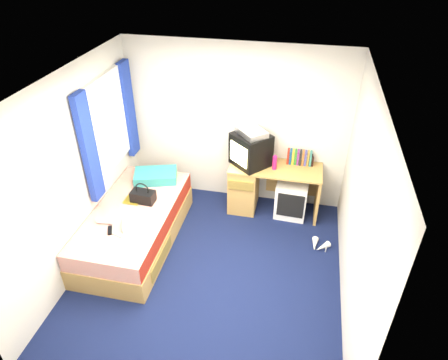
% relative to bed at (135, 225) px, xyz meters
% --- Properties ---
extents(ground, '(3.40, 3.40, 0.00)m').
position_rel_bed_xyz_m(ground, '(1.10, -0.34, -0.27)').
color(ground, '#0C1438').
rests_on(ground, ground).
extents(room_shell, '(3.40, 3.40, 3.40)m').
position_rel_bed_xyz_m(room_shell, '(1.10, -0.34, 1.18)').
color(room_shell, white).
rests_on(room_shell, ground).
extents(bed, '(1.01, 2.00, 0.54)m').
position_rel_bed_xyz_m(bed, '(0.00, 0.00, 0.00)').
color(bed, tan).
rests_on(bed, ground).
extents(pillow, '(0.68, 0.54, 0.13)m').
position_rel_bed_xyz_m(pillow, '(0.05, 0.73, 0.34)').
color(pillow, '#1A59AF').
rests_on(pillow, bed).
extents(desk, '(1.30, 0.55, 0.75)m').
position_rel_bed_xyz_m(desk, '(1.46, 1.10, 0.14)').
color(desk, tan).
rests_on(desk, ground).
extents(storage_cube, '(0.46, 0.46, 0.55)m').
position_rel_bed_xyz_m(storage_cube, '(2.00, 1.06, 0.01)').
color(storage_cube, white).
rests_on(storage_cube, ground).
extents(crt_tv, '(0.64, 0.64, 0.47)m').
position_rel_bed_xyz_m(crt_tv, '(1.36, 1.10, 0.72)').
color(crt_tv, black).
rests_on(crt_tv, desk).
extents(vcr, '(0.49, 0.50, 0.08)m').
position_rel_bed_xyz_m(vcr, '(1.36, 1.10, 0.99)').
color(vcr, silver).
rests_on(vcr, crt_tv).
extents(book_row, '(0.34, 0.13, 0.20)m').
position_rel_bed_xyz_m(book_row, '(2.04, 1.26, 0.58)').
color(book_row, maroon).
rests_on(book_row, desk).
extents(picture_frame, '(0.04, 0.12, 0.14)m').
position_rel_bed_xyz_m(picture_frame, '(2.23, 1.27, 0.55)').
color(picture_frame, black).
rests_on(picture_frame, desk).
extents(pink_water_bottle, '(0.08, 0.08, 0.20)m').
position_rel_bed_xyz_m(pink_water_bottle, '(1.71, 1.04, 0.58)').
color(pink_water_bottle, '#C31B64').
rests_on(pink_water_bottle, desk).
extents(aerosol_can, '(0.05, 0.05, 0.18)m').
position_rel_bed_xyz_m(aerosol_can, '(1.67, 1.16, 0.57)').
color(aerosol_can, white).
rests_on(aerosol_can, desk).
extents(handbag, '(0.32, 0.19, 0.29)m').
position_rel_bed_xyz_m(handbag, '(0.08, 0.19, 0.36)').
color(handbag, black).
rests_on(handbag, bed).
extents(towel, '(0.35, 0.32, 0.09)m').
position_rel_bed_xyz_m(towel, '(0.17, -0.32, 0.32)').
color(towel, white).
rests_on(towel, bed).
extents(magazine, '(0.21, 0.28, 0.01)m').
position_rel_bed_xyz_m(magazine, '(-0.07, 0.22, 0.28)').
color(magazine, yellow).
rests_on(magazine, bed).
extents(water_bottle, '(0.21, 0.09, 0.07)m').
position_rel_bed_xyz_m(water_bottle, '(-0.22, -0.34, 0.31)').
color(water_bottle, silver).
rests_on(water_bottle, bed).
extents(colour_swatch_fan, '(0.23, 0.12, 0.01)m').
position_rel_bed_xyz_m(colour_swatch_fan, '(0.01, -0.50, 0.28)').
color(colour_swatch_fan, yellow).
rests_on(colour_swatch_fan, bed).
extents(remote_control, '(0.11, 0.17, 0.02)m').
position_rel_bed_xyz_m(remote_control, '(-0.10, -0.46, 0.28)').
color(remote_control, black).
rests_on(remote_control, bed).
extents(window_assembly, '(0.11, 1.42, 1.40)m').
position_rel_bed_xyz_m(window_assembly, '(-0.45, 0.56, 1.15)').
color(window_assembly, silver).
rests_on(window_assembly, room_shell).
extents(white_heels, '(0.26, 0.26, 0.09)m').
position_rel_bed_xyz_m(white_heels, '(2.43, 0.37, -0.23)').
color(white_heels, white).
rests_on(white_heels, ground).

